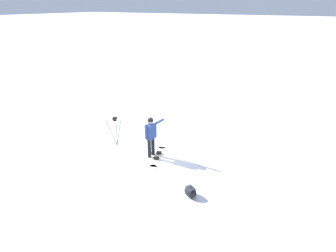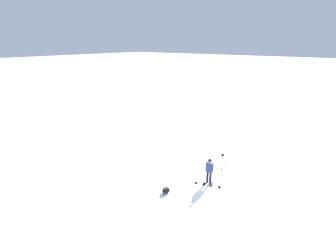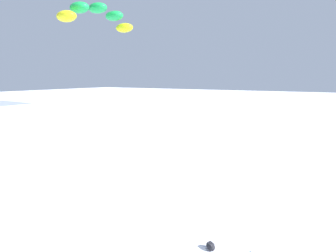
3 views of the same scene
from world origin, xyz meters
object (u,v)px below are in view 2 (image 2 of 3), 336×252
at_px(snowboarder, 209,169).
at_px(camera_tripod, 222,159).
at_px(gear_bag_large, 166,190).
at_px(snowboard, 208,185).

xyz_separation_m(snowboarder, camera_tripod, (-1.81, 0.01, -0.09)).
xyz_separation_m(gear_bag_large, camera_tripod, (-4.25, 1.48, 0.76)).
distance_m(snowboarder, camera_tripod, 1.81).
bearing_deg(camera_tripod, snowboarder, -0.37).
relative_size(snowboarder, gear_bag_large, 2.99).
height_order(snowboard, camera_tripod, camera_tripod).
height_order(snowboarder, camera_tripod, snowboarder).
relative_size(snowboard, gear_bag_large, 3.15).
bearing_deg(camera_tripod, snowboard, 1.82).
bearing_deg(snowboard, snowboarder, -162.64).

